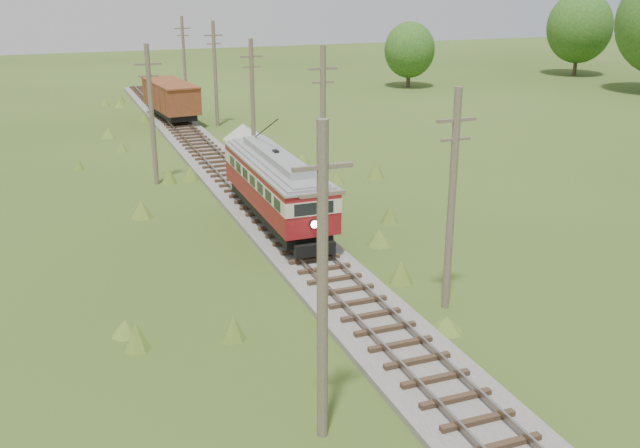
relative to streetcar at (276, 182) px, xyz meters
name	(u,v)px	position (x,y,z in m)	size (l,w,h in m)	color
railbed_main	(252,200)	(0.00, 4.72, -2.28)	(3.60, 96.00, 0.57)	#605B54
streetcar	(276,182)	(0.00, 0.00, 0.00)	(2.80, 11.51, 5.24)	black
gondola	(171,98)	(0.00, 30.97, -0.29)	(3.82, 9.32, 3.01)	black
gravel_pile	(245,132)	(4.23, 21.62, -1.90)	(3.39, 3.59, 1.23)	gray
utility_pole_r_2	(452,199)	(3.30, -11.28, 1.95)	(1.60, 0.30, 8.60)	brown
utility_pole_r_3	(323,129)	(3.20, 1.72, 2.15)	(1.60, 0.30, 9.00)	brown
utility_pole_r_4	(253,99)	(3.00, 14.72, 1.85)	(1.60, 0.30, 8.40)	brown
utility_pole_r_5	(215,73)	(3.40, 27.72, 2.10)	(1.60, 0.30, 8.90)	brown
utility_pole_r_6	(184,59)	(3.20, 40.72, 2.00)	(1.60, 0.30, 8.70)	brown
utility_pole_l_a	(322,285)	(-4.20, -17.28, 2.15)	(1.60, 0.30, 9.00)	brown
utility_pole_l_b	(152,114)	(-4.50, 10.72, 1.95)	(1.60, 0.30, 8.60)	brown
tree_right_5	(580,27)	(56.00, 44.72, 3.72)	(8.40, 8.40, 10.82)	#38281C
tree_mid_b	(409,50)	(30.00, 42.72, 1.85)	(5.88, 5.88, 7.57)	#38281C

